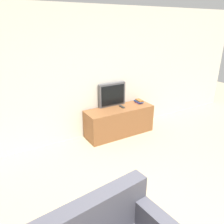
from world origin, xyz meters
TOP-DOWN VIEW (x-y plane):
  - wall_back at (0.00, 3.03)m, footprint 9.00×0.06m
  - tv_stand at (0.88, 2.72)m, footprint 1.48×0.51m
  - television at (0.82, 2.94)m, footprint 0.63×0.09m
  - book_stack at (1.44, 2.79)m, footprint 0.13×0.21m
  - remote_on_stand at (0.96, 2.74)m, footprint 0.05×0.16m

SIDE VIEW (x-z plane):
  - tv_stand at x=0.88m, z-range 0.00..0.60m
  - remote_on_stand at x=0.96m, z-range 0.60..0.63m
  - book_stack at x=1.44m, z-range 0.60..0.67m
  - television at x=0.82m, z-range 0.60..1.10m
  - wall_back at x=0.00m, z-range 0.00..2.60m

